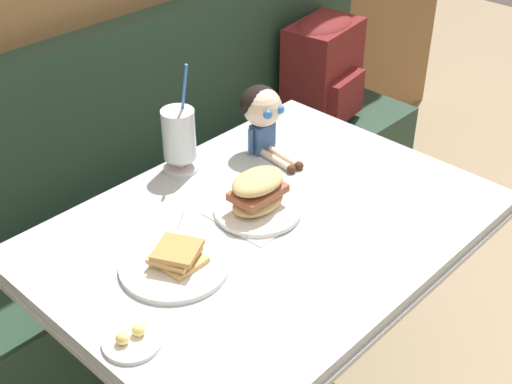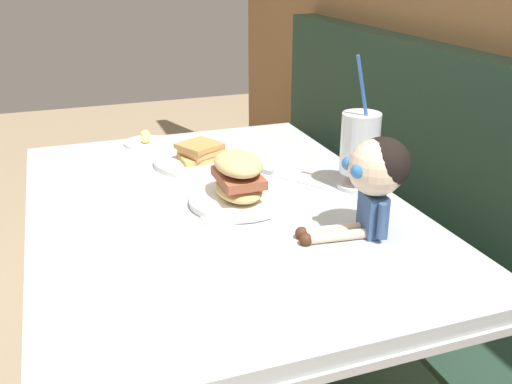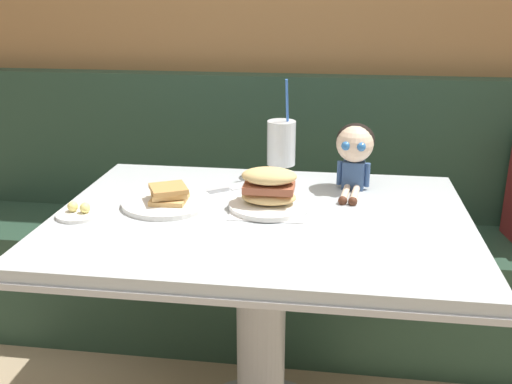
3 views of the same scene
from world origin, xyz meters
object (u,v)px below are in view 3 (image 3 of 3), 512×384
Objects in this scene: milkshake_glass at (281,146)px; seated_doll at (355,147)px; butter_saucer at (79,213)px; toast_plate at (168,200)px; butter_knife at (225,189)px; sandwich_plate at (269,193)px.

seated_doll is at bearing -22.36° from milkshake_glass.
seated_doll is at bearing 24.19° from butter_saucer.
toast_plate reaches higher than butter_knife.
milkshake_glass is at bearing 47.41° from butter_knife.
seated_doll is (0.23, -0.09, 0.03)m from milkshake_glass.
milkshake_glass reaches higher than sandwich_plate.
toast_plate is 0.24m from butter_saucer.
sandwich_plate is at bearing -90.81° from milkshake_glass.
toast_plate is at bearing -133.58° from butter_knife.
butter_knife is 0.90× the size of seated_doll.
sandwich_plate reaches higher than toast_plate.
butter_saucer is 0.43m from butter_knife.
milkshake_glass is at bearing 157.64° from seated_doll.
milkshake_glass is 2.62× the size of butter_saucer.
butter_saucer is at bearing -152.14° from toast_plate.
butter_knife is 0.40m from seated_doll.
sandwich_plate is at bearing 2.46° from toast_plate.
butter_knife is (-0.15, 0.13, -0.04)m from sandwich_plate.
sandwich_plate is (-0.00, -0.29, -0.05)m from milkshake_glass.
butter_knife is (-0.15, -0.16, -0.10)m from milkshake_glass.
sandwich_plate is at bearing 14.07° from butter_saucer.
milkshake_glass is at bearing 89.19° from sandwich_plate.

